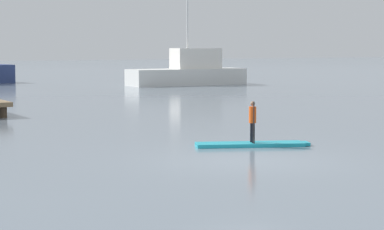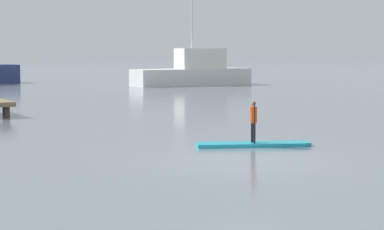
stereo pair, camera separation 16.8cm
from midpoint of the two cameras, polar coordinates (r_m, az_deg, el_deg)
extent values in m
plane|color=slate|center=(18.03, 3.77, -3.51)|extent=(240.00, 240.00, 0.00)
cube|color=#1E9EB2|center=(20.65, 4.19, -2.25)|extent=(3.01, 1.79, 0.10)
cube|color=#1E9EB2|center=(20.99, 8.32, -2.17)|extent=(0.41, 0.53, 0.09)
cylinder|color=black|center=(20.74, 4.34, -1.32)|extent=(0.08, 0.08, 0.54)
cylinder|color=black|center=(20.51, 4.46, -1.40)|extent=(0.08, 0.08, 0.54)
cylinder|color=#E54C14|center=(20.57, 4.41, 0.02)|extent=(0.26, 0.26, 0.45)
sphere|color=#8C664C|center=(20.55, 4.42, 0.88)|extent=(0.13, 0.13, 0.13)
cylinder|color=black|center=(20.43, 4.50, -0.58)|extent=(0.03, 0.03, 1.14)
cube|color=black|center=(20.48, 4.49, -1.92)|extent=(0.08, 0.14, 0.18)
cube|color=silver|center=(52.40, -0.49, 2.92)|extent=(8.51, 2.49, 1.14)
cube|color=white|center=(52.71, 0.20, 4.34)|extent=(3.39, 1.67, 1.43)
cylinder|color=silver|center=(52.40, -0.45, 6.93)|extent=(0.12, 0.12, 3.31)
cylinder|color=#473828|center=(29.59, -14.36, 0.38)|extent=(0.28, 0.28, 0.61)
camera|label=1|loc=(0.08, -90.26, -0.02)|focal=69.92mm
camera|label=2|loc=(0.08, 89.74, 0.02)|focal=69.92mm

